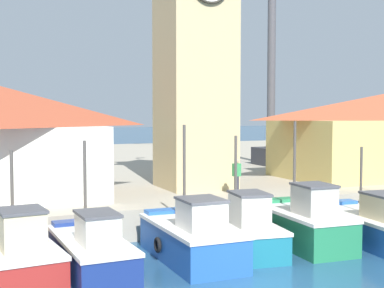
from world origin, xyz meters
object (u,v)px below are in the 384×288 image
object	(u,v)px
fishing_boat_left_outer	(17,255)
clock_tower	(195,37)
fishing_boat_mid_right	(303,224)
port_crane_near	(271,67)
dock_worker_near_tower	(237,176)
fishing_boat_left_inner	(91,251)
fishing_boat_center	(242,230)
fishing_boat_right_inner	(372,225)
port_crane_far	(216,52)
fishing_boat_mid_left	(192,238)

from	to	relation	value
fishing_boat_left_outer	clock_tower	world-z (taller)	clock_tower
fishing_boat_mid_right	port_crane_near	world-z (taller)	port_crane_near
fishing_boat_left_outer	dock_worker_near_tower	world-z (taller)	fishing_boat_left_outer
fishing_boat_left_inner	fishing_boat_center	distance (m)	5.49
fishing_boat_center	fishing_boat_right_inner	size ratio (longest dim) A/B	0.90
fishing_boat_right_inner	port_crane_near	xyz separation A→B (m)	(5.74, 16.51, 7.30)
fishing_boat_right_inner	clock_tower	world-z (taller)	clock_tower
port_crane_near	port_crane_far	xyz separation A→B (m)	(-2.54, 3.36, 1.25)
fishing_boat_center	fishing_boat_right_inner	distance (m)	5.08
port_crane_near	dock_worker_near_tower	bearing A→B (deg)	-127.48
port_crane_far	fishing_boat_left_outer	bearing A→B (deg)	-129.35
fishing_boat_left_outer	port_crane_far	bearing A→B (deg)	50.65
fishing_boat_mid_left	dock_worker_near_tower	world-z (taller)	fishing_boat_mid_left
fishing_boat_left_inner	fishing_boat_center	world-z (taller)	fishing_boat_center
fishing_boat_center	dock_worker_near_tower	world-z (taller)	fishing_boat_center
fishing_boat_center	fishing_boat_mid_left	bearing A→B (deg)	-167.49
fishing_boat_left_inner	port_crane_far	xyz separation A→B (m)	(13.64, 19.43, 8.54)
clock_tower	port_crane_far	size ratio (longest dim) A/B	0.75
fishing_boat_left_inner	port_crane_near	world-z (taller)	port_crane_near
fishing_boat_left_outer	fishing_boat_mid_left	world-z (taller)	fishing_boat_mid_left
fishing_boat_right_inner	clock_tower	size ratio (longest dim) A/B	0.35
fishing_boat_left_inner	fishing_boat_right_inner	xyz separation A→B (m)	(10.44, -0.44, -0.01)
fishing_boat_mid_right	port_crane_far	world-z (taller)	port_crane_far
fishing_boat_mid_left	fishing_boat_right_inner	bearing A→B (deg)	-3.97
fishing_boat_right_inner	port_crane_near	distance (m)	18.94
clock_tower	fishing_boat_center	bearing A→B (deg)	-100.92
fishing_boat_mid_right	port_crane_near	xyz separation A→B (m)	(8.36, 15.85, 7.16)
fishing_boat_center	fishing_boat_mid_right	xyz separation A→B (m)	(2.36, -0.30, 0.10)
port_crane_near	dock_worker_near_tower	xyz separation A→B (m)	(-8.66, -11.29, -5.92)
fishing_boat_left_outer	port_crane_near	size ratio (longest dim) A/B	0.25
dock_worker_near_tower	clock_tower	bearing A→B (deg)	102.09
fishing_boat_center	clock_tower	bearing A→B (deg)	79.08
port_crane_far	clock_tower	bearing A→B (deg)	-120.24
fishing_boat_right_inner	dock_worker_near_tower	xyz separation A→B (m)	(-2.92, 5.21, 1.37)
fishing_boat_left_outer	fishing_boat_right_inner	world-z (taller)	fishing_boat_left_outer
clock_tower	fishing_boat_left_inner	bearing A→B (deg)	-131.29
fishing_boat_mid_left	fishing_boat_center	world-z (taller)	fishing_boat_mid_left
fishing_boat_mid_left	port_crane_far	distance (m)	23.52
fishing_boat_left_inner	fishing_boat_left_outer	bearing A→B (deg)	174.07
fishing_boat_left_inner	fishing_boat_mid_right	xyz separation A→B (m)	(7.83, 0.22, 0.13)
fishing_boat_mid_left	clock_tower	world-z (taller)	clock_tower
fishing_boat_left_outer	port_crane_near	distance (m)	25.27
fishing_boat_left_outer	clock_tower	xyz separation A→B (m)	(8.98, 7.60, 7.72)
fishing_boat_mid_left	fishing_boat_right_inner	size ratio (longest dim) A/B	0.88
clock_tower	port_crane_near	world-z (taller)	port_crane_near
port_crane_far	fishing_boat_center	bearing A→B (deg)	-113.39
fishing_boat_left_inner	fishing_boat_mid_right	distance (m)	7.83
fishing_boat_right_inner	port_crane_far	size ratio (longest dim) A/B	0.27
fishing_boat_right_inner	fishing_boat_left_inner	bearing A→B (deg)	177.60
fishing_boat_mid_left	dock_worker_near_tower	distance (m)	6.44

